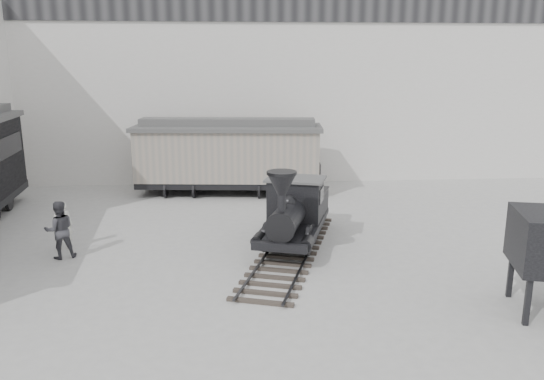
{
  "coord_description": "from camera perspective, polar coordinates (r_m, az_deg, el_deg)",
  "views": [
    {
      "loc": [
        -0.54,
        -13.06,
        6.03
      ],
      "look_at": [
        0.79,
        3.74,
        2.0
      ],
      "focal_mm": 35.0,
      "sensor_mm": 36.0,
      "label": 1
    }
  ],
  "objects": [
    {
      "name": "locomotive",
      "position": [
        17.73,
        2.36,
        -2.81
      ],
      "size": [
        4.2,
        8.35,
        2.9
      ],
      "rotation": [
        0.0,
        0.0,
        -0.31
      ],
      "color": "#3C332D",
      "rests_on": "ground"
    },
    {
      "name": "boxcar",
      "position": [
        25.0,
        -4.75,
        3.83
      ],
      "size": [
        8.93,
        3.56,
        3.57
      ],
      "rotation": [
        0.0,
        0.0,
        -0.1
      ],
      "color": "black",
      "rests_on": "ground"
    },
    {
      "name": "north_wall",
      "position": [
        28.05,
        -3.49,
        12.46
      ],
      "size": [
        34.0,
        2.51,
        11.0
      ],
      "color": "silver",
      "rests_on": "ground"
    },
    {
      "name": "visitor_b",
      "position": [
        18.01,
        -21.89,
        -4.0
      ],
      "size": [
        1.1,
        0.99,
        1.86
      ],
      "primitive_type": "imported",
      "rotation": [
        0.0,
        0.0,
        3.52
      ],
      "color": "#3B3B41",
      "rests_on": "ground"
    },
    {
      "name": "visitor_a",
      "position": [
        18.86,
        -21.54,
        -3.54
      ],
      "size": [
        0.68,
        0.54,
        1.65
      ],
      "primitive_type": "imported",
      "rotation": [
        0.0,
        0.0,
        3.4
      ],
      "color": "silver",
      "rests_on": "ground"
    },
    {
      "name": "ground",
      "position": [
        14.4,
        -1.99,
        -11.33
      ],
      "size": [
        90.0,
        90.0,
        0.0
      ],
      "primitive_type": "plane",
      "color": "#9E9E9B"
    }
  ]
}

